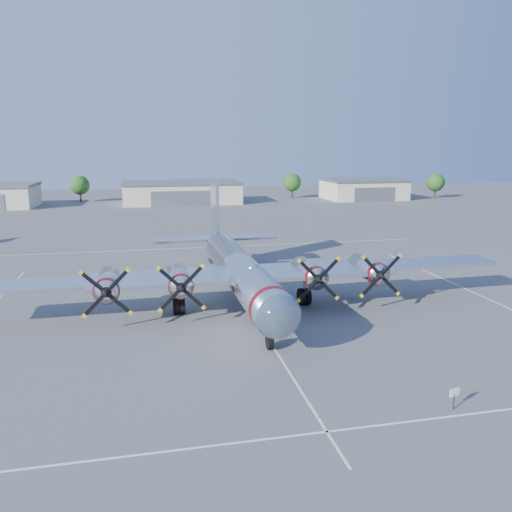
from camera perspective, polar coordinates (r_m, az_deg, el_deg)
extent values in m
plane|color=#505053|center=(45.61, -1.42, -5.05)|extent=(260.00, 260.00, 0.00)
cube|color=silver|center=(40.95, -0.11, -7.09)|extent=(0.15, 40.00, 0.01)
cube|color=silver|center=(50.13, 25.40, -4.66)|extent=(0.15, 40.00, 0.01)
cube|color=silver|center=(26.11, 8.10, -19.27)|extent=(60.00, 0.15, 0.01)
cube|color=silver|center=(69.60, -5.24, 1.01)|extent=(60.00, 0.15, 0.01)
cube|color=beige|center=(125.54, -8.44, 7.10)|extent=(28.00, 14.00, 4.80)
cube|color=slate|center=(125.32, -8.48, 8.33)|extent=(28.60, 14.60, 0.60)
cube|color=slate|center=(118.59, -8.20, 6.51)|extent=(15.40, 0.20, 3.60)
cube|color=beige|center=(137.23, 12.16, 7.39)|extent=(20.00, 14.00, 4.80)
cube|color=slate|center=(137.03, 12.21, 8.52)|extent=(20.60, 14.60, 0.60)
cube|color=slate|center=(130.90, 13.41, 6.84)|extent=(11.00, 0.20, 3.60)
cylinder|color=#382619|center=(134.42, -19.41, 6.44)|extent=(0.50, 0.50, 2.80)
sphere|color=#1F4614|center=(134.19, -19.50, 7.65)|extent=(4.80, 4.80, 4.80)
cylinder|color=#382619|center=(136.73, 4.14, 7.20)|extent=(0.50, 0.50, 2.80)
sphere|color=#1F4614|center=(136.51, 4.16, 8.39)|extent=(4.80, 4.80, 4.80)
cylinder|color=#382619|center=(144.91, 19.76, 6.80)|extent=(0.50, 0.50, 2.80)
sphere|color=#1F4614|center=(144.70, 19.84, 7.92)|extent=(4.80, 4.80, 4.80)
cylinder|color=black|center=(29.45, 21.67, -15.18)|extent=(0.07, 0.07, 0.92)
cube|color=white|center=(29.22, 21.75, -14.28)|extent=(0.63, 0.17, 0.46)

